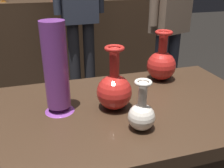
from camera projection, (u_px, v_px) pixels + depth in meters
The scene contains 7 objects.
back_display_shelf at pixel (58, 44), 3.01m from camera, with size 2.60×0.40×0.99m.
vase_centerpiece at pixel (114, 90), 0.93m from camera, with size 0.13×0.13×0.24m.
vase_tall_behind at pixel (56, 71), 0.88m from camera, with size 0.11×0.11×0.33m.
vase_left_accent at pixel (142, 114), 0.81m from camera, with size 0.09×0.09×0.17m.
vase_right_accent at pixel (161, 63), 1.19m from camera, with size 0.14×0.14×0.23m.
visitor_center_back at pixel (79, 4), 2.31m from camera, with size 0.47×0.20×1.70m.
visitor_near_right at pixel (171, 14), 2.09m from camera, with size 0.45×0.28×1.63m.
Camera 1 is at (-0.23, -0.81, 1.27)m, focal length 40.72 mm.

